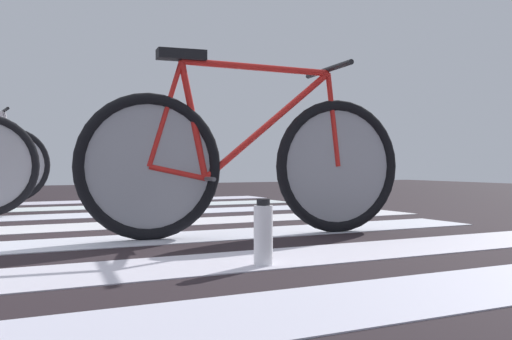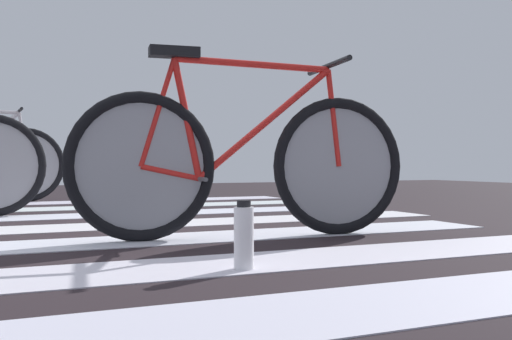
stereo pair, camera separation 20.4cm
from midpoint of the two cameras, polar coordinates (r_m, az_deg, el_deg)
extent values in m
cube|color=black|center=(3.65, -23.63, -5.45)|extent=(18.00, 14.00, 0.02)
cube|color=silver|center=(1.37, -13.96, -15.06)|extent=(5.20, 0.44, 0.00)
cube|color=silver|center=(2.10, -16.99, -9.58)|extent=(5.20, 0.44, 0.00)
cube|color=silver|center=(2.85, -24.95, -6.91)|extent=(5.20, 0.44, 0.00)
cube|color=silver|center=(3.59, -21.65, -5.35)|extent=(5.20, 0.44, 0.00)
cube|color=silver|center=(5.88, -24.06, -3.05)|extent=(5.20, 0.44, 0.00)
torus|color=black|center=(2.89, -12.16, 0.32)|extent=(0.72, 0.15, 0.72)
torus|color=black|center=(3.18, 6.36, 0.35)|extent=(0.72, 0.15, 0.72)
cylinder|color=gray|center=(2.89, -12.16, 0.32)|extent=(0.60, 0.09, 0.61)
cylinder|color=gray|center=(3.18, 6.36, 0.35)|extent=(0.60, 0.09, 0.61)
cylinder|color=red|center=(3.05, -1.54, 9.96)|extent=(0.80, 0.14, 0.05)
cylinder|color=red|center=(3.04, -0.46, 4.50)|extent=(0.70, 0.13, 0.59)
cylinder|color=red|center=(2.93, -7.89, 4.82)|extent=(0.16, 0.05, 0.59)
cylinder|color=red|center=(2.91, -9.43, -0.27)|extent=(0.29, 0.06, 0.09)
cylinder|color=red|center=(2.91, -10.61, 5.44)|extent=(0.19, 0.05, 0.53)
cylinder|color=red|center=(3.18, 5.88, 4.86)|extent=(0.09, 0.04, 0.50)
cube|color=black|center=(2.96, -9.06, 11.02)|extent=(0.25, 0.12, 0.05)
cylinder|color=black|center=(3.20, 5.39, 9.71)|extent=(0.10, 0.52, 0.03)
cylinder|color=#4C4C51|center=(2.94, -6.74, -0.84)|extent=(0.06, 0.34, 0.02)
torus|color=black|center=(6.13, -23.37, 0.43)|extent=(0.72, 0.09, 0.72)
cylinder|color=gray|center=(6.13, -23.37, 0.43)|extent=(0.61, 0.03, 0.61)
cylinder|color=#B9B1B7|center=(6.14, -23.66, 2.77)|extent=(0.09, 0.03, 0.50)
cylinder|color=black|center=(6.15, -23.95, 5.28)|extent=(0.05, 0.52, 0.03)
cylinder|color=white|center=(2.12, -1.75, -6.48)|extent=(0.07, 0.07, 0.22)
cylinder|color=black|center=(2.11, -1.75, -3.18)|extent=(0.05, 0.05, 0.02)
camera|label=1|loc=(0.10, -116.94, -0.28)|focal=41.67mm
camera|label=2|loc=(0.10, 63.06, 0.28)|focal=41.67mm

